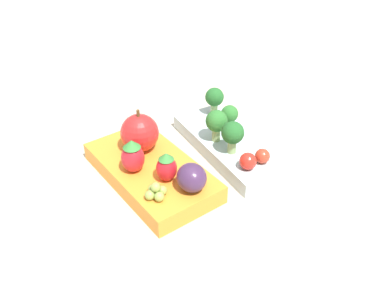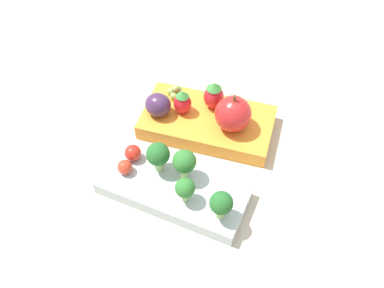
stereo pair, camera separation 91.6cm
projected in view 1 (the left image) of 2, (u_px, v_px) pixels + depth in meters
ground_plane at (195, 163)px, 0.67m from camera, size 4.00×4.00×0.00m
bento_box_savoury at (229, 144)px, 0.70m from camera, size 0.22×0.10×0.02m
bento_box_fruit at (152, 172)px, 0.63m from camera, size 0.23×0.13×0.03m
broccoli_floret_0 at (233, 134)px, 0.64m from camera, size 0.03×0.03×0.05m
broccoli_floret_1 at (230, 115)px, 0.70m from camera, size 0.03×0.03×0.04m
broccoli_floret_2 at (217, 122)px, 0.67m from camera, size 0.03×0.03×0.05m
broccoli_floret_3 at (214, 98)px, 0.74m from camera, size 0.03×0.03×0.05m
cherry_tomato_0 at (262, 156)px, 0.63m from camera, size 0.02×0.02×0.02m
cherry_tomato_1 at (248, 161)px, 0.62m from camera, size 0.03×0.03×0.03m
apple at (140, 133)px, 0.64m from camera, size 0.06×0.06×0.07m
strawberry_0 at (167, 167)px, 0.59m from camera, size 0.03×0.03×0.04m
strawberry_1 at (133, 157)px, 0.60m from camera, size 0.03×0.03×0.05m
plum at (192, 178)px, 0.57m from camera, size 0.04×0.04×0.04m
grape_cluster at (156, 192)px, 0.56m from camera, size 0.03×0.03×0.02m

